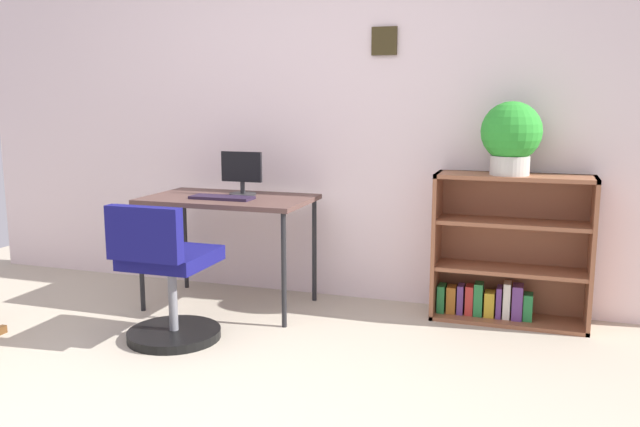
{
  "coord_description": "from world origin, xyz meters",
  "views": [
    {
      "loc": [
        1.46,
        -2.04,
        1.32
      ],
      "look_at": [
        0.39,
        1.15,
        0.74
      ],
      "focal_mm": 36.73,
      "sensor_mm": 36.0,
      "label": 1
    }
  ],
  "objects_px": {
    "desk": "(229,205)",
    "bookshelf_low": "(508,255)",
    "monitor": "(242,173)",
    "keyboard": "(222,198)",
    "potted_plant_on_shelf": "(511,136)",
    "office_chair": "(167,282)"
  },
  "relations": [
    {
      "from": "desk",
      "to": "keyboard",
      "type": "bearing_deg",
      "value": -88.83
    },
    {
      "from": "desk",
      "to": "office_chair",
      "type": "xyz_separation_m",
      "value": [
        -0.04,
        -0.7,
        -0.32
      ]
    },
    {
      "from": "monitor",
      "to": "bookshelf_low",
      "type": "height_order",
      "value": "monitor"
    },
    {
      "from": "desk",
      "to": "keyboard",
      "type": "xyz_separation_m",
      "value": [
        0.0,
        -0.09,
        0.06
      ]
    },
    {
      "from": "office_chair",
      "to": "bookshelf_low",
      "type": "distance_m",
      "value": 2.01
    },
    {
      "from": "office_chair",
      "to": "potted_plant_on_shelf",
      "type": "bearing_deg",
      "value": 28.26
    },
    {
      "from": "desk",
      "to": "keyboard",
      "type": "height_order",
      "value": "keyboard"
    },
    {
      "from": "monitor",
      "to": "keyboard",
      "type": "bearing_deg",
      "value": -103.37
    },
    {
      "from": "desk",
      "to": "monitor",
      "type": "distance_m",
      "value": 0.23
    },
    {
      "from": "monitor",
      "to": "potted_plant_on_shelf",
      "type": "relative_size",
      "value": 0.66
    },
    {
      "from": "potted_plant_on_shelf",
      "to": "desk",
      "type": "bearing_deg",
      "value": -172.22
    },
    {
      "from": "monitor",
      "to": "keyboard",
      "type": "xyz_separation_m",
      "value": [
        -0.05,
        -0.2,
        -0.13
      ]
    },
    {
      "from": "monitor",
      "to": "bookshelf_low",
      "type": "distance_m",
      "value": 1.73
    },
    {
      "from": "monitor",
      "to": "office_chair",
      "type": "xyz_separation_m",
      "value": [
        -0.08,
        -0.8,
        -0.51
      ]
    },
    {
      "from": "monitor",
      "to": "bookshelf_low",
      "type": "xyz_separation_m",
      "value": [
        1.66,
        0.19,
        -0.45
      ]
    },
    {
      "from": "desk",
      "to": "bookshelf_low",
      "type": "height_order",
      "value": "bookshelf_low"
    },
    {
      "from": "desk",
      "to": "monitor",
      "type": "xyz_separation_m",
      "value": [
        0.05,
        0.1,
        0.2
      ]
    },
    {
      "from": "desk",
      "to": "office_chair",
      "type": "relative_size",
      "value": 1.32
    },
    {
      "from": "keyboard",
      "to": "bookshelf_low",
      "type": "height_order",
      "value": "bookshelf_low"
    },
    {
      "from": "desk",
      "to": "potted_plant_on_shelf",
      "type": "distance_m",
      "value": 1.77
    },
    {
      "from": "desk",
      "to": "bookshelf_low",
      "type": "bearing_deg",
      "value": 9.66
    },
    {
      "from": "desk",
      "to": "potted_plant_on_shelf",
      "type": "xyz_separation_m",
      "value": [
        1.7,
        0.23,
        0.46
      ]
    }
  ]
}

